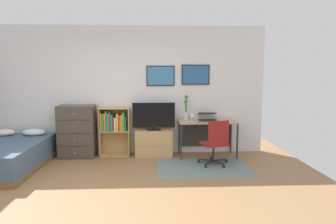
{
  "coord_description": "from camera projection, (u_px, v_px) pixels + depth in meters",
  "views": [
    {
      "loc": [
        0.7,
        -4.02,
        1.71
      ],
      "look_at": [
        0.97,
        1.5,
        1.0
      ],
      "focal_mm": 32.32,
      "sensor_mm": 36.0,
      "label": 1
    }
  ],
  "objects": [
    {
      "name": "area_rug",
      "position": [
        204.0,
        167.0,
        5.54
      ],
      "size": [
        1.7,
        1.2,
        0.01
      ],
      "primitive_type": "cube",
      "color": "slate",
      "rests_on": "ground_plane"
    },
    {
      "name": "computer_mouse",
      "position": [
        221.0,
        120.0,
        6.19
      ],
      "size": [
        0.06,
        0.1,
        0.03
      ],
      "primitive_type": "ellipsoid",
      "color": "silver",
      "rests_on": "desk"
    },
    {
      "name": "bookshelf",
      "position": [
        114.0,
        126.0,
        6.28
      ],
      "size": [
        0.62,
        0.3,
        1.01
      ],
      "color": "tan",
      "rests_on": "ground_plane"
    },
    {
      "name": "dresser",
      "position": [
        77.0,
        131.0,
        6.19
      ],
      "size": [
        0.73,
        0.46,
        1.07
      ],
      "color": "#4C4238",
      "rests_on": "ground_plane"
    },
    {
      "name": "bamboo_vase",
      "position": [
        186.0,
        107.0,
        6.34
      ],
      "size": [
        0.09,
        0.11,
        0.52
      ],
      "color": "silver",
      "rests_on": "desk"
    },
    {
      "name": "television",
      "position": [
        154.0,
        116.0,
        6.22
      ],
      "size": [
        0.88,
        0.16,
        0.57
      ],
      "color": "black",
      "rests_on": "tv_stand"
    },
    {
      "name": "wall_back_with_posters",
      "position": [
        121.0,
        90.0,
        6.4
      ],
      "size": [
        6.12,
        0.09,
        2.7
      ],
      "color": "white",
      "rests_on": "ground_plane"
    },
    {
      "name": "ground_plane",
      "position": [
        103.0,
        198.0,
        4.17
      ],
      "size": [
        7.2,
        7.2,
        0.0
      ],
      "primitive_type": "plane",
      "color": "#936B44"
    },
    {
      "name": "desk",
      "position": [
        207.0,
        127.0,
        6.32
      ],
      "size": [
        1.19,
        0.57,
        0.74
      ],
      "color": "tan",
      "rests_on": "ground_plane"
    },
    {
      "name": "bed",
      "position": [
        2.0,
        156.0,
        5.42
      ],
      "size": [
        1.41,
        1.98,
        0.6
      ],
      "rotation": [
        0.0,
        0.0,
        -0.02
      ],
      "color": "brown",
      "rests_on": "ground_plane"
    },
    {
      "name": "wine_glass",
      "position": [
        192.0,
        115.0,
        6.12
      ],
      "size": [
        0.07,
        0.07,
        0.18
      ],
      "color": "silver",
      "rests_on": "desk"
    },
    {
      "name": "laptop",
      "position": [
        207.0,
        117.0,
        6.32
      ],
      "size": [
        0.4,
        0.43,
        0.17
      ],
      "rotation": [
        0.0,
        0.0,
        -0.06
      ],
      "color": "#333338",
      "rests_on": "desk"
    },
    {
      "name": "tv_stand",
      "position": [
        154.0,
        143.0,
        6.32
      ],
      "size": [
        0.77,
        0.41,
        0.54
      ],
      "color": "tan",
      "rests_on": "ground_plane"
    },
    {
      "name": "office_chair",
      "position": [
        216.0,
        142.0,
        5.6
      ],
      "size": [
        0.58,
        0.57,
        0.86
      ],
      "rotation": [
        0.0,
        0.0,
        0.25
      ],
      "color": "#232326",
      "rests_on": "ground_plane"
    }
  ]
}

